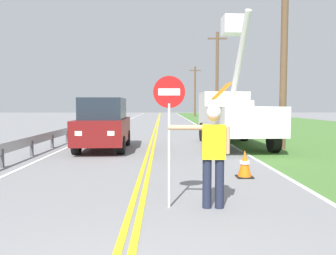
# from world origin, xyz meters

# --- Properties ---
(grass_verge_right) EXTENTS (16.00, 110.00, 0.01)m
(grass_verge_right) POSITION_xyz_m (11.60, 20.00, 0.00)
(grass_verge_right) COLOR #477533
(grass_verge_right) RESTS_ON ground
(centerline_yellow_left) EXTENTS (0.11, 110.00, 0.01)m
(centerline_yellow_left) POSITION_xyz_m (-0.09, 20.00, 0.01)
(centerline_yellow_left) COLOR yellow
(centerline_yellow_left) RESTS_ON ground
(centerline_yellow_right) EXTENTS (0.11, 110.00, 0.01)m
(centerline_yellow_right) POSITION_xyz_m (0.09, 20.00, 0.01)
(centerline_yellow_right) COLOR yellow
(centerline_yellow_right) RESTS_ON ground
(edge_line_right) EXTENTS (0.12, 110.00, 0.01)m
(edge_line_right) POSITION_xyz_m (3.60, 20.00, 0.01)
(edge_line_right) COLOR silver
(edge_line_right) RESTS_ON ground
(edge_line_left) EXTENTS (0.12, 110.00, 0.01)m
(edge_line_left) POSITION_xyz_m (-3.60, 20.00, 0.01)
(edge_line_left) COLOR silver
(edge_line_left) RESTS_ON ground
(flagger_worker) EXTENTS (1.09, 0.26, 1.83)m
(flagger_worker) POSITION_xyz_m (1.35, 3.95, 1.05)
(flagger_worker) COLOR #1E2338
(flagger_worker) RESTS_ON ground
(stop_sign_paddle) EXTENTS (0.56, 0.04, 2.33)m
(stop_sign_paddle) POSITION_xyz_m (0.59, 3.99, 1.71)
(stop_sign_paddle) COLOR silver
(stop_sign_paddle) RESTS_ON ground
(utility_bucket_truck) EXTENTS (2.67, 6.88, 5.79)m
(utility_bucket_truck) POSITION_xyz_m (3.63, 13.50, 1.42)
(utility_bucket_truck) COLOR white
(utility_bucket_truck) RESTS_ON ground
(oncoming_suv_nearest) EXTENTS (2.03, 4.66, 2.10)m
(oncoming_suv_nearest) POSITION_xyz_m (-1.92, 12.03, 1.06)
(oncoming_suv_nearest) COLOR maroon
(oncoming_suv_nearest) RESTS_ON ground
(utility_pole_near) EXTENTS (1.80, 0.28, 7.83)m
(utility_pole_near) POSITION_xyz_m (5.41, 12.01, 4.09)
(utility_pole_near) COLOR brown
(utility_pole_near) RESTS_ON ground
(utility_pole_mid) EXTENTS (1.80, 0.28, 8.68)m
(utility_pole_mid) POSITION_xyz_m (5.69, 30.82, 4.53)
(utility_pole_mid) COLOR brown
(utility_pole_mid) RESTS_ON ground
(utility_pole_far) EXTENTS (1.80, 0.28, 7.77)m
(utility_pole_far) POSITION_xyz_m (5.59, 51.76, 4.06)
(utility_pole_far) COLOR brown
(utility_pole_far) RESTS_ON ground
(traffic_cone_lead) EXTENTS (0.40, 0.40, 0.70)m
(traffic_cone_lead) POSITION_xyz_m (2.54, 6.50, 0.34)
(traffic_cone_lead) COLOR orange
(traffic_cone_lead) RESTS_ON ground
(guardrail_left_shoulder) EXTENTS (0.10, 32.00, 0.71)m
(guardrail_left_shoulder) POSITION_xyz_m (-4.20, 15.95, 0.52)
(guardrail_left_shoulder) COLOR #9EA0A3
(guardrail_left_shoulder) RESTS_ON ground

